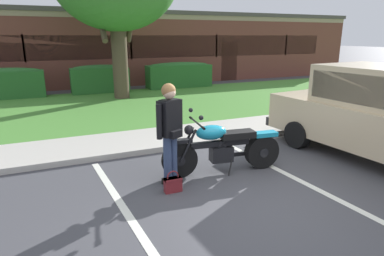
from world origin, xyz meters
name	(u,v)px	position (x,y,z in m)	size (l,w,h in m)	color
ground_plane	(261,195)	(0.00, 0.00, 0.00)	(140.00, 140.00, 0.00)	#424247
curb_strip	(194,144)	(0.00, 2.60, 0.06)	(60.00, 0.20, 0.12)	#B7B2A8
concrete_walk	(180,135)	(0.00, 3.45, 0.04)	(60.00, 1.50, 0.08)	#B7B2A8
grass_lawn	(138,105)	(0.00, 7.59, 0.03)	(60.00, 6.77, 0.06)	#478433
stall_stripe_0	(129,216)	(-2.07, 0.20, 0.00)	(0.12, 4.40, 0.01)	silver
stall_stripe_1	(298,180)	(0.92, 0.20, 0.00)	(0.12, 4.40, 0.01)	silver
motorcycle	(227,147)	(-0.05, 1.04, 0.48)	(2.24, 0.82, 1.18)	black
rider_person	(170,127)	(-1.16, 0.97, 0.99)	(0.52, 0.39, 1.70)	black
handbag	(173,183)	(-1.24, 0.66, 0.14)	(0.28, 0.13, 0.36)	maroon
hedge_left	(3,83)	(-4.51, 10.84, 0.65)	(3.00, 0.90, 1.24)	#286028
hedge_center_left	(100,78)	(-0.81, 10.84, 0.65)	(2.42, 0.90, 1.24)	#286028
hedge_center_right	(179,75)	(2.89, 10.84, 0.65)	(3.10, 0.90, 1.24)	#286028
brick_building	(114,46)	(1.01, 16.79, 1.84)	(27.93, 8.90, 3.68)	brown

